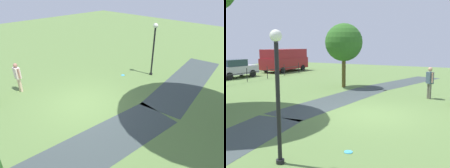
# 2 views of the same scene
# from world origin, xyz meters

# --- Properties ---
(ground_plane) EXTENTS (48.00, 48.00, 0.00)m
(ground_plane) POSITION_xyz_m (0.00, 0.00, 0.00)
(ground_plane) COLOR #5C7B40
(footpath_segment_mid) EXTENTS (8.18, 2.95, 0.01)m
(footpath_segment_mid) POSITION_xyz_m (1.90, 2.51, 0.00)
(footpath_segment_mid) COLOR #3A4444
(footpath_segment_mid) RESTS_ON ground
(footpath_segment_far) EXTENTS (8.24, 4.24, 0.01)m
(footpath_segment_far) POSITION_xyz_m (9.70, 0.87, 0.00)
(footpath_segment_far) COLOR #3A4444
(footpath_segment_far) RESTS_ON ground
(young_tree_near_path) EXTENTS (2.46, 2.46, 4.18)m
(young_tree_near_path) POSITION_xyz_m (5.65, 3.99, 2.94)
(young_tree_near_path) COLOR brown
(young_tree_near_path) RESTS_ON ground
(lamp_post) EXTENTS (0.28, 0.28, 3.20)m
(lamp_post) POSITION_xyz_m (-5.20, 0.40, 1.99)
(lamp_post) COLOR black
(lamp_post) RESTS_ON ground
(passerby_on_path) EXTENTS (0.43, 0.42, 1.67)m
(passerby_on_path) POSITION_xyz_m (4.34, -1.65, 0.97)
(passerby_on_path) COLOR #656453
(passerby_on_path) RESTS_ON ground
(frisbee_on_grass) EXTENTS (0.23, 0.23, 0.02)m
(frisbee_on_grass) POSITION_xyz_m (-3.85, -0.80, 0.01)
(frisbee_on_grass) COLOR #42AAD4
(frisbee_on_grass) RESTS_ON ground
(parked_sedan_grey) EXTENTS (3.88, 1.85, 1.56)m
(parked_sedan_grey) POSITION_xyz_m (5.71, 14.27, 0.80)
(parked_sedan_grey) COLOR #B7AFBF
(parked_sedan_grey) RESTS_ON ground
(delivery_van) EXTENTS (5.19, 2.58, 2.30)m
(delivery_van) POSITION_xyz_m (11.80, 13.83, 1.26)
(delivery_van) COLOR maroon
(delivery_van) RESTS_ON ground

